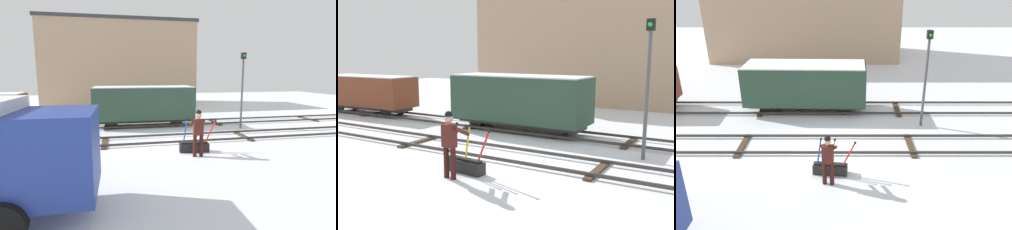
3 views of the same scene
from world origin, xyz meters
TOP-DOWN VIEW (x-y plane):
  - ground_plane at (0.00, 0.00)m, footprint 60.00×60.00m
  - track_main_line at (0.00, 0.00)m, footprint 44.00×1.94m
  - track_siding_near at (0.00, 3.91)m, footprint 44.00×1.94m
  - switch_lever_frame at (0.25, -1.99)m, footprint 1.57×0.49m
  - rail_worker at (0.20, -2.61)m, footprint 0.59×0.69m
  - signal_post at (4.39, 2.04)m, footprint 0.24×0.32m
  - apartment_building at (-2.32, 15.86)m, footprint 14.93×6.26m
  - freight_car_mid_siding at (-11.03, 3.91)m, footprint 5.90×2.01m
  - freight_car_back_track at (-1.22, 3.91)m, footprint 6.15×2.21m

SIDE VIEW (x-z plane):
  - ground_plane at x=0.00m, z-range 0.00..0.00m
  - track_main_line at x=0.00m, z-range 0.02..0.20m
  - track_siding_near at x=0.00m, z-range 0.02..0.20m
  - switch_lever_frame at x=0.25m, z-range -0.48..0.97m
  - rail_worker at x=0.20m, z-range 0.14..2.02m
  - freight_car_mid_siding at x=-11.03m, z-range 0.18..2.35m
  - freight_car_back_track at x=-1.22m, z-range 0.18..2.66m
  - signal_post at x=4.39m, z-range 0.45..4.91m
  - apartment_building at x=-2.32m, z-range 0.01..8.46m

